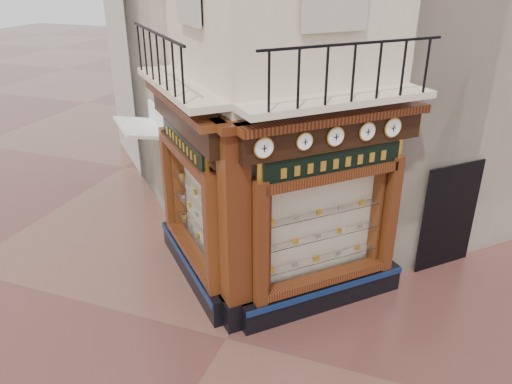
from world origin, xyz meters
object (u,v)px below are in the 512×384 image
at_px(corner_pilaster, 235,233).
at_px(clock_c, 335,136).
at_px(awning, 150,221).
at_px(signboard_right, 334,163).
at_px(clock_b, 304,141).
at_px(clock_d, 367,131).
at_px(signboard_left, 184,143).
at_px(clock_a, 264,148).
at_px(clock_e, 392,127).

bearing_deg(corner_pilaster, clock_c, -14.35).
relative_size(clock_c, awning, 0.20).
bearing_deg(clock_c, signboard_right, 53.64).
bearing_deg(clock_b, clock_c, 0.00).
bearing_deg(clock_d, signboard_left, 140.37).
xyz_separation_m(clock_c, signboard_right, (-0.02, 0.14, -0.52)).
distance_m(clock_a, clock_d, 1.97).
distance_m(clock_e, signboard_left, 3.88).
bearing_deg(awning, clock_e, -147.03).
distance_m(clock_c, clock_d, 0.64).
bearing_deg(signboard_right, clock_a, -175.51).
bearing_deg(awning, clock_c, -157.26).
distance_m(awning, signboard_left, 4.32).
relative_size(clock_c, clock_d, 1.02).
bearing_deg(clock_a, awning, 99.26).
relative_size(clock_b, clock_e, 0.84).
height_order(clock_a, signboard_left, clock_a).
relative_size(clock_a, awning, 0.21).
height_order(clock_b, clock_d, clock_d).
xyz_separation_m(corner_pilaster, clock_c, (1.48, 0.88, 1.67)).
relative_size(clock_b, awning, 0.18).
relative_size(clock_c, signboard_right, 0.16).
height_order(clock_c, clock_e, clock_e).
relative_size(clock_a, signboard_right, 0.17).
height_order(signboard_left, signboard_right, signboard_right).
bearing_deg(signboard_right, awning, 113.96).
xyz_separation_m(clock_c, awning, (-5.19, 2.13, -3.62)).
distance_m(corner_pilaster, clock_d, 2.89).
distance_m(clock_d, clock_e, 0.54).
height_order(clock_a, clock_b, clock_a).
height_order(corner_pilaster, signboard_left, corner_pilaster).
height_order(clock_c, signboard_left, clock_c).
bearing_deg(clock_b, corner_pilaster, 158.36).
relative_size(clock_b, clock_d, 0.91).
bearing_deg(awning, clock_a, -170.74).
distance_m(clock_b, signboard_left, 2.64).
xyz_separation_m(clock_a, clock_c, (0.94, 0.94, 0.00)).
distance_m(corner_pilaster, clock_a, 1.76).
xyz_separation_m(clock_d, signboard_right, (-0.48, -0.32, -0.52)).
bearing_deg(clock_b, clock_e, 0.00).
bearing_deg(clock_e, corner_pilaster, 171.50).
xyz_separation_m(clock_a, signboard_left, (-2.01, 1.07, -0.52)).
bearing_deg(signboard_left, clock_a, -163.13).
xyz_separation_m(clock_a, clock_b, (0.52, 0.52, 0.00)).
xyz_separation_m(signboard_left, signboard_right, (2.92, 0.00, 0.00)).
distance_m(clock_c, clock_e, 1.19).
distance_m(clock_b, clock_c, 0.59).
distance_m(clock_b, clock_e, 1.78).
height_order(clock_b, signboard_left, clock_b).
bearing_deg(clock_c, awning, 112.74).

